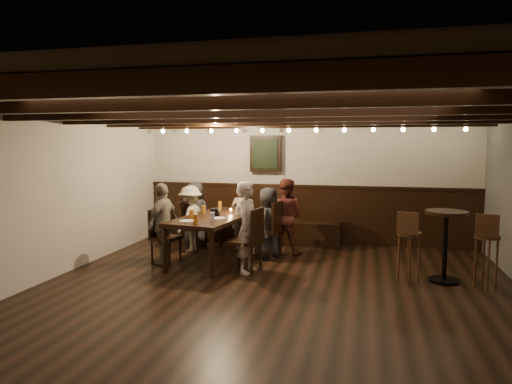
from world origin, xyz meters
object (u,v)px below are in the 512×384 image
(person_bench_centre, at_px, (242,216))
(person_bench_right, at_px, (285,216))
(chair_right_near, at_px, (267,241))
(high_top_table, at_px, (446,235))
(dining_table, at_px, (217,219))
(person_left_far, at_px, (163,223))
(person_right_near, at_px, (268,223))
(person_left_near, at_px, (191,218))
(chair_left_near, at_px, (192,236))
(chair_left_far, at_px, (165,247))
(chair_right_far, at_px, (246,253))
(person_bench_left, at_px, (195,214))
(person_right_far, at_px, (248,227))
(bar_stool_left, at_px, (409,257))
(bar_stool_right, at_px, (486,260))

(person_bench_centre, bearing_deg, person_bench_right, 170.54)
(chair_right_near, relative_size, high_top_table, 0.97)
(dining_table, height_order, person_left_far, person_left_far)
(person_bench_centre, height_order, high_top_table, person_bench_centre)
(person_left_far, distance_m, person_right_near, 1.75)
(dining_table, height_order, high_top_table, high_top_table)
(person_bench_right, height_order, person_left_near, person_bench_right)
(dining_table, relative_size, chair_left_near, 2.36)
(chair_left_far, height_order, high_top_table, high_top_table)
(dining_table, distance_m, chair_right_near, 0.94)
(chair_right_far, height_order, person_bench_centre, person_bench_centre)
(person_bench_left, xyz_separation_m, person_right_far, (1.45, -1.56, 0.08))
(chair_left_far, xyz_separation_m, bar_stool_left, (3.77, -0.21, 0.11))
(chair_right_near, xyz_separation_m, bar_stool_left, (2.23, -0.91, 0.08))
(high_top_table, bearing_deg, chair_right_near, 165.54)
(chair_right_far, xyz_separation_m, person_left_near, (-1.34, 1.09, 0.30))
(chair_right_near, height_order, bar_stool_left, bar_stool_left)
(person_bench_right, bearing_deg, chair_left_near, 15.53)
(person_right_near, bearing_deg, chair_left_far, 121.50)
(person_left_near, height_order, high_top_table, person_left_near)
(chair_right_near, relative_size, person_bench_left, 0.80)
(chair_left_near, height_order, bar_stool_left, bar_stool_left)
(dining_table, bearing_deg, chair_right_near, 31.98)
(person_right_far, relative_size, bar_stool_right, 1.35)
(person_bench_left, distance_m, person_bench_right, 1.80)
(person_bench_centre, relative_size, high_top_table, 1.16)
(chair_right_far, xyz_separation_m, person_left_far, (-1.46, 0.20, 0.36))
(chair_right_near, relative_size, person_left_far, 0.74)
(person_bench_right, relative_size, bar_stool_left, 1.30)
(chair_left_near, bearing_deg, chair_right_near, 90.00)
(person_right_near, bearing_deg, chair_right_near, 90.00)
(high_top_table, distance_m, bar_stool_left, 0.61)
(chair_left_near, relative_size, person_right_far, 0.65)
(chair_right_far, bearing_deg, high_top_table, -78.42)
(chair_left_near, distance_m, chair_right_far, 1.70)
(chair_left_far, xyz_separation_m, person_left_near, (0.09, 0.90, 0.33))
(chair_left_near, xyz_separation_m, person_left_far, (-0.15, -0.89, 0.38))
(person_left_near, distance_m, bar_stool_right, 4.81)
(person_bench_right, distance_m, person_left_near, 1.71)
(dining_table, xyz_separation_m, person_bench_left, (-0.77, 1.01, -0.09))
(person_left_far, xyz_separation_m, bar_stool_left, (3.80, -0.22, -0.28))
(high_top_table, bearing_deg, chair_right_far, -176.21)
(chair_right_far, xyz_separation_m, person_bench_centre, (-0.51, 1.58, 0.29))
(person_bench_centre, bearing_deg, high_top_table, 165.24)
(dining_table, xyz_separation_m, person_right_far, (0.68, -0.55, -0.01))
(bar_stool_right, bearing_deg, person_bench_right, 173.65)
(dining_table, distance_m, bar_stool_right, 4.05)
(chair_right_near, bearing_deg, person_bench_left, 74.48)
(high_top_table, bearing_deg, person_right_near, 165.47)
(person_left_far, distance_m, bar_stool_right, 4.82)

